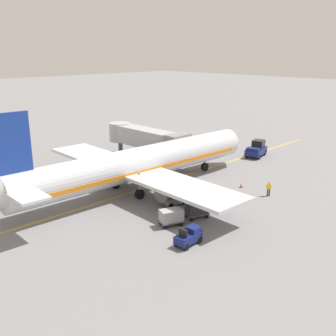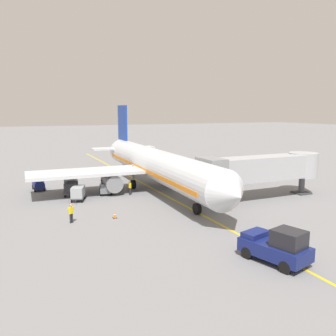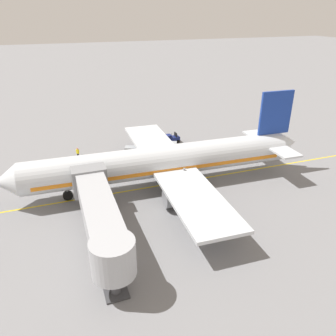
{
  "view_description": "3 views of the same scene",
  "coord_description": "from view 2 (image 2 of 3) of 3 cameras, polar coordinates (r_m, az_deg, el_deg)",
  "views": [
    {
      "loc": [
        33.58,
        -26.88,
        15.81
      ],
      "look_at": [
        2.19,
        3.98,
        2.63
      ],
      "focal_mm": 42.17,
      "sensor_mm": 36.0,
      "label": 1
    },
    {
      "loc": [
        16.34,
        41.24,
        9.78
      ],
      "look_at": [
        -2.13,
        0.71,
        2.52
      ],
      "focal_mm": 37.61,
      "sensor_mm": 36.0,
      "label": 2
    },
    {
      "loc": [
        -34.26,
        13.08,
        19.66
      ],
      "look_at": [
        -0.07,
        0.88,
        2.27
      ],
      "focal_mm": 35.52,
      "sensor_mm": 36.0,
      "label": 3
    }
  ],
  "objects": [
    {
      "name": "ground_plane",
      "position": [
        45.42,
        -2.83,
        -3.19
      ],
      "size": [
        400.0,
        400.0,
        0.0
      ],
      "primitive_type": "plane",
      "color": "slate"
    },
    {
      "name": "gate_lead_in_line",
      "position": [
        45.42,
        -2.83,
        -3.18
      ],
      "size": [
        0.24,
        80.0,
        0.01
      ],
      "primitive_type": "cube",
      "color": "gold",
      "rests_on": "ground"
    },
    {
      "name": "parked_airliner",
      "position": [
        43.62,
        -2.15,
        0.55
      ],
      "size": [
        30.16,
        37.29,
        10.63
      ],
      "color": "silver",
      "rests_on": "ground"
    },
    {
      "name": "jet_bridge",
      "position": [
        40.46,
        15.0,
        -0.05
      ],
      "size": [
        15.3,
        3.5,
        4.98
      ],
      "color": "#A8AAAF",
      "rests_on": "ground"
    },
    {
      "name": "pushback_tractor",
      "position": [
        24.4,
        17.21,
        -12.03
      ],
      "size": [
        3.27,
        4.82,
        2.4
      ],
      "color": "navy",
      "rests_on": "ground"
    },
    {
      "name": "baggage_tug_lead",
      "position": [
        46.65,
        -20.24,
        -2.53
      ],
      "size": [
        1.43,
        2.57,
        1.62
      ],
      "color": "navy",
      "rests_on": "ground"
    },
    {
      "name": "baggage_tug_trailing",
      "position": [
        42.34,
        -10.16,
        -3.26
      ],
      "size": [
        1.74,
        2.7,
        1.62
      ],
      "color": "slate",
      "rests_on": "ground"
    },
    {
      "name": "baggage_cart_front",
      "position": [
        39.87,
        -14.38,
        -3.84
      ],
      "size": [
        1.99,
        2.96,
        1.58
      ],
      "color": "#4C4C51",
      "rests_on": "ground"
    },
    {
      "name": "baggage_cart_second_in_train",
      "position": [
        42.44,
        -15.43,
        -3.1
      ],
      "size": [
        1.99,
        2.96,
        1.58
      ],
      "color": "#4C4C51",
      "rests_on": "ground"
    },
    {
      "name": "baggage_cart_third_in_train",
      "position": [
        45.47,
        -15.46,
        -2.28
      ],
      "size": [
        1.99,
        2.96,
        1.58
      ],
      "color": "#4C4C51",
      "rests_on": "ground"
    },
    {
      "name": "ground_crew_wing_walker",
      "position": [
        32.29,
        -15.44,
        -6.95
      ],
      "size": [
        0.65,
        0.48,
        1.69
      ],
      "color": "#232328",
      "rests_on": "ground"
    },
    {
      "name": "ground_crew_loader",
      "position": [
        41.53,
        -6.21,
        -3.07
      ],
      "size": [
        0.24,
        0.72,
        1.69
      ],
      "color": "#232328",
      "rests_on": "ground"
    },
    {
      "name": "safety_cone_nose_left",
      "position": [
        33.03,
        -8.62,
        -7.55
      ],
      "size": [
        0.36,
        0.36,
        0.59
      ],
      "color": "black",
      "rests_on": "ground"
    }
  ]
}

